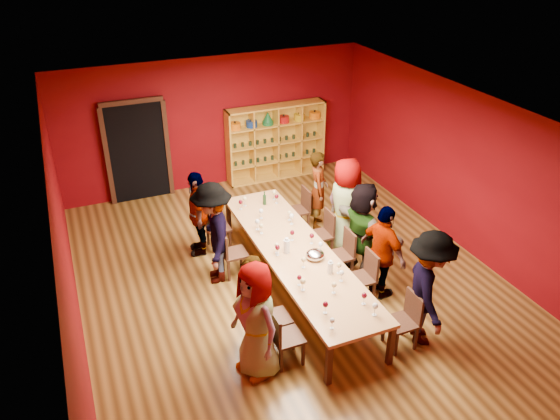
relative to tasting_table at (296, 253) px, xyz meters
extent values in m
cube|color=#583A17|center=(0.00, 0.00, -0.71)|extent=(7.10, 9.10, 0.02)
cube|color=#61040B|center=(0.00, 4.51, 0.80)|extent=(7.10, 0.02, 3.00)
cube|color=#61040B|center=(-3.51, 0.00, 0.80)|extent=(0.02, 9.10, 3.00)
cube|color=#61040B|center=(3.51, 0.00, 0.80)|extent=(0.02, 9.10, 3.00)
cube|color=silver|center=(0.00, 0.00, 2.31)|extent=(7.10, 9.10, 0.02)
cube|color=#B17C49|center=(0.00, 0.00, 0.02)|extent=(1.10, 4.50, 0.06)
cube|color=black|center=(-0.49, -2.17, -0.35)|extent=(0.08, 0.08, 0.69)
cube|color=black|center=(-0.49, 2.17, -0.35)|extent=(0.08, 0.08, 0.69)
cube|color=black|center=(0.49, -2.17, -0.35)|extent=(0.08, 0.08, 0.69)
cube|color=black|center=(0.49, 2.17, -0.35)|extent=(0.08, 0.08, 0.69)
cube|color=black|center=(-1.80, 4.44, 0.40)|extent=(1.20, 0.14, 2.20)
cube|color=black|center=(-1.80, 4.37, 1.55)|extent=(1.32, 0.06, 0.10)
cube|color=black|center=(-2.45, 4.37, 0.40)|extent=(0.10, 0.06, 2.20)
cube|color=black|center=(-1.15, 4.37, 0.40)|extent=(0.10, 0.06, 2.20)
cube|color=gold|center=(0.22, 4.28, 0.20)|extent=(0.04, 0.40, 1.80)
cube|color=gold|center=(2.58, 4.28, 0.20)|extent=(0.04, 0.40, 1.80)
cube|color=gold|center=(1.40, 4.28, 1.08)|extent=(2.40, 0.40, 0.04)
cube|color=gold|center=(1.40, 4.28, -0.68)|extent=(2.40, 0.40, 0.04)
cube|color=gold|center=(1.40, 4.47, 0.20)|extent=(2.40, 0.02, 1.80)
cube|color=gold|center=(1.40, 4.28, -0.25)|extent=(2.36, 0.38, 0.03)
cube|color=gold|center=(1.40, 4.28, 0.20)|extent=(2.36, 0.38, 0.03)
cube|color=gold|center=(1.40, 4.28, 0.65)|extent=(2.36, 0.38, 0.03)
cube|color=gold|center=(0.80, 4.28, 0.20)|extent=(0.03, 0.38, 1.76)
cube|color=gold|center=(1.40, 4.28, 0.20)|extent=(0.03, 0.38, 1.76)
cube|color=gold|center=(2.00, 4.28, 0.20)|extent=(0.03, 0.38, 1.76)
cylinder|color=orange|center=(0.40, 4.28, 0.74)|extent=(0.26, 0.26, 0.15)
sphere|color=black|center=(0.40, 4.28, 0.84)|extent=(0.05, 0.05, 0.05)
cylinder|color=navy|center=(0.80, 4.28, 0.74)|extent=(0.26, 0.26, 0.15)
sphere|color=black|center=(0.80, 4.28, 0.84)|extent=(0.05, 0.05, 0.05)
cylinder|color=#1A6A36|center=(1.20, 4.28, 0.71)|extent=(0.26, 0.26, 0.08)
cone|color=#1A6A36|center=(1.20, 4.28, 0.86)|extent=(0.24, 0.24, 0.22)
cylinder|color=#B01415|center=(1.60, 4.28, 0.74)|extent=(0.26, 0.26, 0.15)
sphere|color=black|center=(1.60, 4.28, 0.84)|extent=(0.05, 0.05, 0.05)
cylinder|color=gold|center=(2.00, 4.28, 0.74)|extent=(0.26, 0.26, 0.15)
sphere|color=black|center=(2.00, 4.28, 0.84)|extent=(0.05, 0.05, 0.05)
cylinder|color=orange|center=(2.40, 4.28, 0.74)|extent=(0.26, 0.26, 0.15)
sphere|color=black|center=(2.40, 4.28, 0.84)|extent=(0.05, 0.05, 0.05)
cylinder|color=black|center=(0.38, 4.28, -0.18)|extent=(0.07, 0.07, 0.10)
cylinder|color=black|center=(0.56, 4.28, -0.18)|extent=(0.07, 0.07, 0.10)
cylinder|color=black|center=(0.75, 4.28, -0.18)|extent=(0.07, 0.07, 0.10)
cylinder|color=black|center=(0.93, 4.28, -0.18)|extent=(0.07, 0.07, 0.10)
cylinder|color=black|center=(1.12, 4.28, -0.18)|extent=(0.07, 0.07, 0.10)
cylinder|color=black|center=(1.30, 4.28, -0.18)|extent=(0.07, 0.07, 0.10)
cylinder|color=black|center=(1.49, 4.28, -0.18)|extent=(0.07, 0.07, 0.10)
cylinder|color=black|center=(1.67, 4.28, -0.18)|extent=(0.07, 0.07, 0.10)
cylinder|color=black|center=(1.86, 4.28, -0.18)|extent=(0.07, 0.07, 0.10)
cylinder|color=black|center=(2.04, 4.28, -0.18)|extent=(0.07, 0.07, 0.10)
cylinder|color=black|center=(2.23, 4.28, -0.18)|extent=(0.07, 0.07, 0.10)
cylinder|color=black|center=(2.42, 4.28, -0.18)|extent=(0.07, 0.07, 0.10)
cylinder|color=black|center=(0.38, 4.28, 0.27)|extent=(0.07, 0.07, 0.10)
cylinder|color=black|center=(0.56, 4.28, 0.27)|extent=(0.07, 0.07, 0.10)
cylinder|color=black|center=(0.75, 4.28, 0.27)|extent=(0.07, 0.07, 0.10)
cylinder|color=black|center=(0.93, 4.28, 0.27)|extent=(0.07, 0.07, 0.10)
cylinder|color=black|center=(1.12, 4.28, 0.27)|extent=(0.07, 0.07, 0.10)
cylinder|color=black|center=(1.30, 4.28, 0.27)|extent=(0.07, 0.07, 0.10)
cylinder|color=black|center=(1.49, 4.28, 0.27)|extent=(0.07, 0.07, 0.10)
cylinder|color=black|center=(1.67, 4.28, 0.27)|extent=(0.07, 0.07, 0.10)
cylinder|color=black|center=(1.86, 4.28, 0.27)|extent=(0.07, 0.07, 0.10)
cylinder|color=black|center=(2.04, 4.28, 0.27)|extent=(0.07, 0.07, 0.10)
cylinder|color=black|center=(2.23, 4.28, 0.27)|extent=(0.07, 0.07, 0.10)
cylinder|color=black|center=(2.42, 4.28, 0.27)|extent=(0.07, 0.07, 0.10)
cube|color=black|center=(-0.83, -1.55, -0.27)|extent=(0.42, 0.42, 0.04)
cube|color=black|center=(-1.02, -1.55, -0.03)|extent=(0.04, 0.40, 0.44)
cube|color=black|center=(-1.00, -1.72, -0.49)|extent=(0.04, 0.04, 0.41)
cube|color=black|center=(-0.66, -1.72, -0.49)|extent=(0.04, 0.04, 0.41)
cube|color=black|center=(-1.00, -1.38, -0.49)|extent=(0.04, 0.04, 0.41)
cube|color=black|center=(-0.66, -1.38, -0.49)|extent=(0.04, 0.04, 0.41)
imported|color=#4A494E|center=(-1.29, -1.55, 0.19)|extent=(0.69, 0.96, 1.78)
cube|color=black|center=(-0.83, -1.10, -0.27)|extent=(0.42, 0.42, 0.04)
cube|color=black|center=(-1.02, -1.10, -0.03)|extent=(0.04, 0.40, 0.44)
cube|color=black|center=(-1.00, -1.27, -0.49)|extent=(0.04, 0.04, 0.41)
cube|color=black|center=(-0.66, -1.27, -0.49)|extent=(0.04, 0.04, 0.41)
cube|color=black|center=(-1.00, -0.93, -0.49)|extent=(0.04, 0.04, 0.41)
cube|color=black|center=(-0.66, -0.93, -0.49)|extent=(0.04, 0.04, 0.41)
imported|color=pink|center=(-1.20, -1.10, 0.09)|extent=(0.57, 0.67, 1.57)
cube|color=black|center=(-0.83, 0.79, -0.27)|extent=(0.42, 0.42, 0.04)
cube|color=black|center=(-1.02, 0.79, -0.03)|extent=(0.04, 0.40, 0.44)
cube|color=black|center=(-1.00, 0.62, -0.49)|extent=(0.04, 0.04, 0.41)
cube|color=black|center=(-0.66, 0.62, -0.49)|extent=(0.04, 0.04, 0.41)
cube|color=black|center=(-1.00, 0.96, -0.49)|extent=(0.04, 0.04, 0.41)
cube|color=black|center=(-0.66, 0.96, -0.49)|extent=(0.04, 0.04, 0.41)
imported|color=#131434|center=(-1.19, 0.79, 0.22)|extent=(0.71, 1.27, 1.85)
cube|color=black|center=(-0.83, 1.75, -0.27)|extent=(0.42, 0.42, 0.04)
cube|color=black|center=(-1.02, 1.75, -0.03)|extent=(0.04, 0.40, 0.44)
cube|color=black|center=(-1.00, 1.58, -0.49)|extent=(0.04, 0.04, 0.41)
cube|color=black|center=(-0.66, 1.58, -0.49)|extent=(0.04, 0.04, 0.41)
cube|color=black|center=(-1.00, 1.92, -0.49)|extent=(0.04, 0.04, 0.41)
cube|color=black|center=(-0.66, 1.92, -0.49)|extent=(0.04, 0.04, 0.41)
imported|color=#4F4E54|center=(-1.20, 1.75, 0.13)|extent=(0.64, 1.05, 1.66)
cube|color=black|center=(0.83, -1.90, -0.27)|extent=(0.42, 0.42, 0.04)
cube|color=black|center=(1.02, -1.90, -0.03)|extent=(0.04, 0.40, 0.44)
cube|color=black|center=(0.66, -2.07, -0.49)|extent=(0.04, 0.04, 0.41)
cube|color=black|center=(1.00, -2.07, -0.49)|extent=(0.04, 0.04, 0.41)
cube|color=black|center=(0.66, -1.73, -0.49)|extent=(0.04, 0.04, 0.41)
cube|color=black|center=(1.00, -1.73, -0.49)|extent=(0.04, 0.04, 0.41)
imported|color=#121833|center=(1.23, -1.90, 0.23)|extent=(0.93, 1.29, 1.85)
cube|color=black|center=(0.83, -0.73, -0.27)|extent=(0.42, 0.42, 0.04)
cube|color=black|center=(1.02, -0.73, -0.03)|extent=(0.04, 0.40, 0.44)
cube|color=black|center=(0.66, -0.90, -0.49)|extent=(0.04, 0.04, 0.41)
cube|color=black|center=(1.00, -0.90, -0.49)|extent=(0.04, 0.04, 0.41)
cube|color=black|center=(0.66, -0.56, -0.49)|extent=(0.04, 0.04, 0.41)
cube|color=black|center=(1.00, -0.56, -0.49)|extent=(0.04, 0.04, 0.41)
imported|color=#131436|center=(1.22, -0.73, 0.14)|extent=(0.63, 1.05, 1.67)
cube|color=black|center=(0.83, 0.00, -0.27)|extent=(0.42, 0.42, 0.04)
cube|color=black|center=(1.02, 0.00, -0.03)|extent=(0.04, 0.40, 0.44)
cube|color=black|center=(0.66, -0.17, -0.49)|extent=(0.04, 0.04, 0.41)
cube|color=black|center=(1.00, -0.17, -0.49)|extent=(0.04, 0.04, 0.41)
cube|color=black|center=(0.66, 0.17, -0.49)|extent=(0.04, 0.04, 0.41)
cube|color=black|center=(1.00, 0.17, -0.49)|extent=(0.04, 0.04, 0.41)
imported|color=white|center=(1.25, 0.00, 0.17)|extent=(0.74, 1.68, 1.75)
cube|color=black|center=(0.83, 0.76, -0.27)|extent=(0.42, 0.42, 0.04)
cube|color=black|center=(1.02, 0.76, -0.03)|extent=(0.04, 0.40, 0.44)
cube|color=black|center=(0.66, 0.59, -0.49)|extent=(0.04, 0.04, 0.41)
cube|color=black|center=(1.00, 0.59, -0.49)|extent=(0.04, 0.04, 0.41)
cube|color=black|center=(0.66, 0.93, -0.49)|extent=(0.04, 0.04, 0.41)
cube|color=black|center=(1.00, 0.93, -0.49)|extent=(0.04, 0.04, 0.41)
imported|color=#141C38|center=(1.34, 0.76, 0.24)|extent=(0.72, 1.01, 1.87)
cube|color=black|center=(0.83, 1.78, -0.27)|extent=(0.42, 0.42, 0.04)
cube|color=black|center=(1.02, 1.78, -0.03)|extent=(0.04, 0.40, 0.44)
cube|color=black|center=(0.66, 1.61, -0.49)|extent=(0.04, 0.04, 0.41)
cube|color=black|center=(1.00, 1.61, -0.49)|extent=(0.04, 0.04, 0.41)
cube|color=black|center=(0.66, 1.95, -0.49)|extent=(0.04, 0.04, 0.41)
cube|color=black|center=(1.00, 1.95, -0.49)|extent=(0.04, 0.04, 0.41)
imported|color=silver|center=(1.29, 1.78, 0.11)|extent=(0.64, 0.72, 1.62)
cylinder|color=silver|center=(-0.34, -0.01, 0.06)|extent=(0.06, 0.06, 0.01)
cylinder|color=silver|center=(-0.34, -0.01, 0.11)|extent=(0.01, 0.01, 0.11)
ellipsoid|color=#480713|center=(-0.34, -0.01, 0.20)|extent=(0.08, 0.08, 0.09)
cylinder|color=silver|center=(0.35, -0.20, 0.06)|extent=(0.06, 0.06, 0.01)
cylinder|color=silver|center=(0.35, -0.20, 0.11)|extent=(0.01, 0.01, 0.11)
ellipsoid|color=silver|center=(0.35, -0.20, 0.20)|extent=(0.08, 0.08, 0.09)
cylinder|color=silver|center=(-0.29, -1.63, 0.06)|extent=(0.06, 0.06, 0.01)
cylinder|color=silver|center=(-0.29, -1.63, 0.11)|extent=(0.01, 0.01, 0.11)
ellipsoid|color=#480713|center=(-0.29, -1.63, 0.20)|extent=(0.08, 0.08, 0.09)
cylinder|color=silver|center=(-0.34, 0.74, 0.06)|extent=(0.06, 0.06, 0.01)
cylinder|color=silver|center=(-0.34, 0.74, 0.11)|extent=(0.01, 0.01, 0.11)
ellipsoid|color=#D7C386|center=(-0.34, 0.74, 0.20)|extent=(0.08, 0.08, 0.09)
cylinder|color=silver|center=(0.33, -1.93, 0.06)|extent=(0.07, 0.07, 0.01)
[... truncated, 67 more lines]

